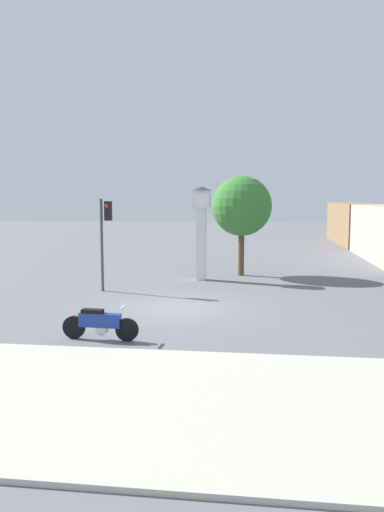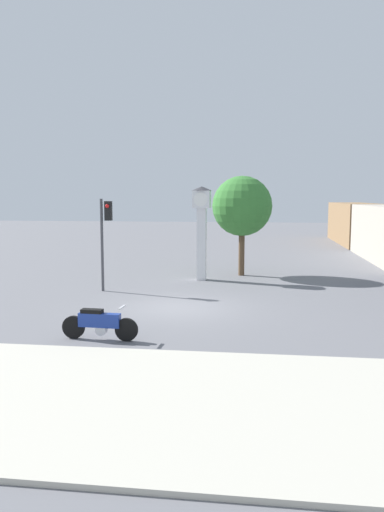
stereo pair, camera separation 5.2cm
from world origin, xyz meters
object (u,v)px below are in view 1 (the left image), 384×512
(street_tree, at_px, (242,206))
(motorcycle, at_px, (100,323))
(clock_tower, at_px, (201,219))
(traffic_light, at_px, (105,228))

(street_tree, bearing_deg, motorcycle, -106.52)
(clock_tower, distance_m, street_tree, 2.52)
(clock_tower, xyz_separation_m, traffic_light, (-3.67, -3.37, -0.25))
(motorcycle, xyz_separation_m, street_tree, (3.56, 11.99, 3.01))
(motorcycle, height_order, street_tree, street_tree)
(traffic_light, xyz_separation_m, street_tree, (5.52, 4.99, 0.80))
(motorcycle, bearing_deg, clock_tower, 83.39)
(motorcycle, bearing_deg, street_tree, 76.21)
(clock_tower, bearing_deg, street_tree, 41.19)
(motorcycle, distance_m, clock_tower, 10.80)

